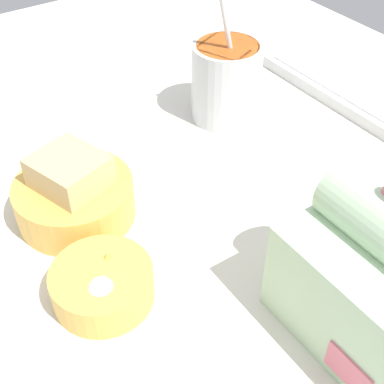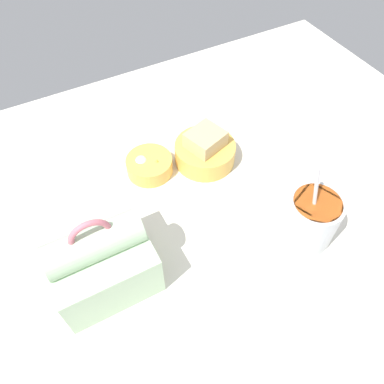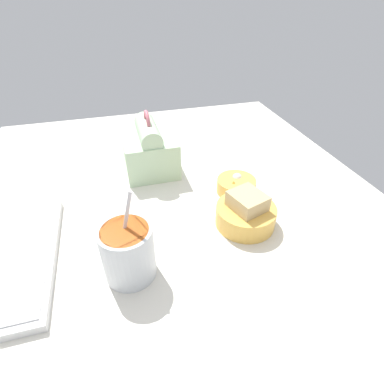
% 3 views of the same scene
% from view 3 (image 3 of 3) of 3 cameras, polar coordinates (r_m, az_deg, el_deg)
% --- Properties ---
extents(desk_surface, '(1.40, 1.10, 0.02)m').
position_cam_3_polar(desk_surface, '(0.75, -2.23, -4.78)').
color(desk_surface, silver).
rests_on(desk_surface, ground).
extents(keyboard, '(0.35, 0.12, 0.02)m').
position_cam_3_polar(keyboard, '(0.72, -29.31, -10.82)').
color(keyboard, silver).
rests_on(keyboard, desk_surface).
extents(lunch_bag, '(0.17, 0.15, 0.18)m').
position_cam_3_polar(lunch_bag, '(0.89, -8.06, 8.02)').
color(lunch_bag, '#B7D6AD').
rests_on(lunch_bag, desk_surface).
extents(soup_cup, '(0.10, 0.10, 0.19)m').
position_cam_3_polar(soup_cup, '(0.58, -12.10, -11.01)').
color(soup_cup, silver).
rests_on(soup_cup, desk_surface).
extents(bento_bowl_sandwich, '(0.14, 0.14, 0.09)m').
position_cam_3_polar(bento_bowl_sandwich, '(0.71, 10.21, -3.97)').
color(bento_bowl_sandwich, '#EAB24C').
rests_on(bento_bowl_sandwich, desk_surface).
extents(bento_bowl_snacks, '(0.10, 0.10, 0.05)m').
position_cam_3_polar(bento_bowl_snacks, '(0.81, 8.39, 1.26)').
color(bento_bowl_snacks, '#EAB24C').
rests_on(bento_bowl_snacks, desk_surface).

